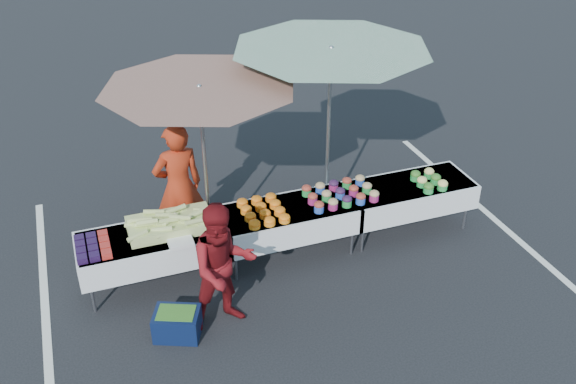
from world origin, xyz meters
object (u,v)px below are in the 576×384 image
object	(u,v)px
table_center	(288,219)
table_right	(407,195)
table_left	(153,246)
customer	(223,267)
storage_bin	(177,323)
vendor	(179,187)
umbrella_left	(200,102)
umbrella_right	(331,64)

from	to	relation	value
table_center	table_right	size ratio (longest dim) A/B	1.00
table_left	table_right	bearing A→B (deg)	0.00
table_left	customer	xyz separation A→B (m)	(0.65, -1.01, 0.23)
storage_bin	table_right	bearing A→B (deg)	39.49
table_left	vendor	distance (m)	0.97
table_right	table_left	bearing A→B (deg)	180.00
vendor	customer	xyz separation A→B (m)	(0.14, -1.77, -0.10)
table_center	customer	xyz separation A→B (m)	(-1.15, -1.01, 0.23)
customer	umbrella_left	bearing A→B (deg)	79.44
table_left	storage_bin	xyz separation A→B (m)	(0.05, -1.04, -0.41)
table_right	umbrella_right	world-z (taller)	umbrella_right
table_right	umbrella_left	xyz separation A→B (m)	(-2.78, 0.40, 1.66)
umbrella_left	umbrella_right	xyz separation A→B (m)	(1.78, 0.18, 0.19)
table_left	customer	size ratio (longest dim) A/B	1.14
table_left	umbrella_left	distance (m)	1.89
vendor	umbrella_right	xyz separation A→B (m)	(2.09, -0.18, 1.52)
vendor	customer	bearing A→B (deg)	88.68
vendor	storage_bin	size ratio (longest dim) A/B	2.93
customer	umbrella_right	world-z (taller)	umbrella_right
umbrella_left	table_left	bearing A→B (deg)	-153.97
customer	umbrella_right	xyz separation A→B (m)	(1.95, 1.59, 1.62)
table_right	customer	bearing A→B (deg)	-161.13
umbrella_left	storage_bin	xyz separation A→B (m)	(-0.76, -1.44, -2.07)
customer	vendor	bearing A→B (deg)	90.83
umbrella_left	umbrella_right	distance (m)	1.80
table_left	storage_bin	size ratio (longest dim) A/B	2.96
storage_bin	table_center	bearing A→B (deg)	53.90
vendor	table_center	bearing A→B (deg)	143.77
table_right	storage_bin	distance (m)	3.72
umbrella_right	storage_bin	bearing A→B (deg)	-147.55
storage_bin	vendor	bearing A→B (deg)	98.95
umbrella_right	storage_bin	xyz separation A→B (m)	(-2.55, -1.62, -2.26)
table_center	storage_bin	xyz separation A→B (m)	(-1.75, -1.04, -0.41)
customer	storage_bin	distance (m)	0.87
table_left	umbrella_right	world-z (taller)	umbrella_right
umbrella_left	vendor	bearing A→B (deg)	130.74
table_left	umbrella_left	world-z (taller)	umbrella_left
storage_bin	customer	bearing A→B (deg)	25.89
table_right	storage_bin	size ratio (longest dim) A/B	2.96
table_center	customer	size ratio (longest dim) A/B	1.14
table_left	customer	bearing A→B (deg)	-57.30
table_left	customer	distance (m)	1.22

